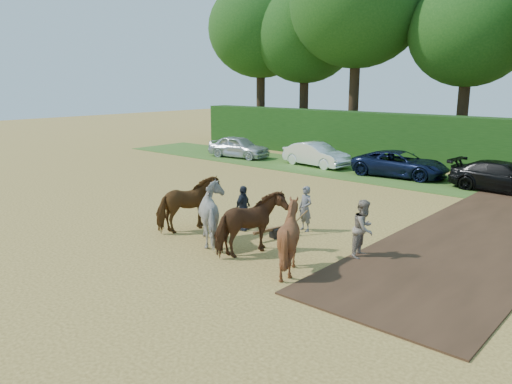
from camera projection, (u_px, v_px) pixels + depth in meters
The scene contains 6 objects.
ground at pixel (336, 283), 12.48m from camera, with size 120.00×120.00×0.00m, color gold.
earth_strip at pixel (488, 232), 16.65m from camera, with size 4.50×17.00×0.05m, color #472D1C.
grass_verge at pixel (502, 191), 22.75m from camera, with size 50.00×5.00×0.03m, color #38601E.
spectator_near at pixel (364, 229), 14.20m from camera, with size 0.82×0.64×1.69m, color tan.
spectator_far at pixel (243, 208), 16.78m from camera, with size 0.90×0.37×1.53m, color #23282F.
plough_team at pixel (235, 219), 14.97m from camera, with size 6.28×4.37×1.83m.
Camera 1 is at (6.19, -10.10, 4.97)m, focal length 35.00 mm.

